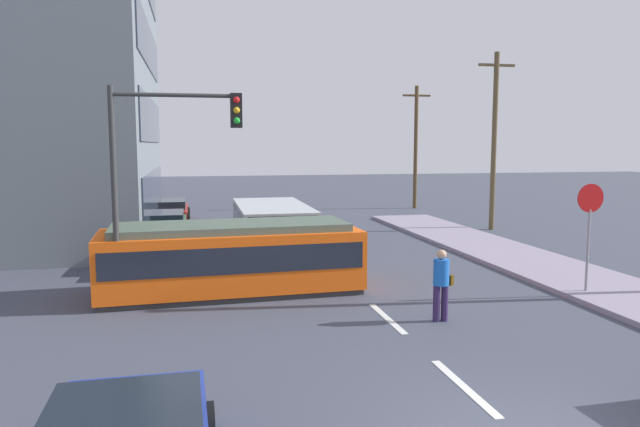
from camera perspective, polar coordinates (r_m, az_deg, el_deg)
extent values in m
plane|color=#414554|center=(17.77, 2.36, -6.47)|extent=(120.00, 120.00, 0.00)
cube|color=gray|center=(17.40, 28.44, -7.34)|extent=(3.20, 36.00, 0.14)
cube|color=silver|center=(10.57, 13.76, -15.99)|extent=(0.16, 2.40, 0.01)
cube|color=silver|center=(14.06, 6.52, -10.05)|extent=(0.16, 2.40, 0.01)
cube|color=silver|center=(22.78, -0.96, -3.52)|extent=(0.16, 2.40, 0.01)
cube|color=silver|center=(28.62, -3.30, -1.42)|extent=(0.16, 2.40, 0.01)
cube|color=#2D3847|center=(27.57, -15.83, 2.03)|extent=(0.06, 12.04, 1.92)
cube|color=#2D3847|center=(27.50, -16.05, 8.68)|extent=(0.06, 12.04, 1.92)
cube|color=#2D3847|center=(27.81, -16.27, 15.28)|extent=(0.06, 12.04, 1.92)
cube|color=#F65810|center=(16.32, -8.58, -4.36)|extent=(7.09, 2.81, 1.57)
cube|color=#2D2D2D|center=(16.51, -8.52, -7.30)|extent=(6.95, 2.68, 0.15)
cube|color=#4D5E50|center=(16.18, -8.63, -1.28)|extent=(6.38, 2.40, 0.20)
cube|color=#1E232D|center=(16.29, -8.59, -3.71)|extent=(6.82, 2.84, 0.69)
cube|color=#B3B8BC|center=(21.68, -4.66, -1.19)|extent=(2.54, 5.83, 1.56)
cube|color=black|center=(18.85, -3.58, -1.65)|extent=(2.25, 0.14, 0.93)
cube|color=black|center=(21.65, -4.66, -0.45)|extent=(2.58, 4.96, 0.62)
cylinder|color=black|center=(19.96, -3.97, -3.69)|extent=(2.56, 0.92, 0.90)
cylinder|color=black|center=(23.60, -5.20, -2.09)|extent=(2.56, 0.92, 0.90)
cylinder|color=#30204B|center=(13.90, 11.22, -8.54)|extent=(0.16, 0.16, 0.85)
cylinder|color=#30204B|center=(13.98, 11.98, -8.47)|extent=(0.16, 0.16, 0.85)
cylinder|color=blue|center=(13.77, 11.67, -5.59)|extent=(0.36, 0.36, 0.60)
sphere|color=tan|center=(13.68, 11.71, -3.92)|extent=(0.22, 0.22, 0.22)
cube|color=#593A0A|center=(13.94, 12.40, -6.30)|extent=(0.18, 0.22, 0.24)
cylinder|color=black|center=(8.46, -10.98, -19.59)|extent=(0.23, 0.64, 0.64)
cube|color=black|center=(20.34, -15.56, -3.55)|extent=(1.77, 4.18, 0.55)
cube|color=black|center=(20.12, -15.63, -2.29)|extent=(1.63, 2.30, 0.40)
cylinder|color=black|center=(21.68, -17.67, -3.52)|extent=(0.22, 0.64, 0.64)
cylinder|color=black|center=(21.57, -13.01, -3.42)|extent=(0.22, 0.64, 0.64)
cylinder|color=black|center=(19.23, -18.39, -4.82)|extent=(0.22, 0.64, 0.64)
cylinder|color=black|center=(19.11, -13.13, -4.72)|extent=(0.22, 0.64, 0.64)
cube|color=#255C33|center=(26.08, -14.94, -1.31)|extent=(1.86, 4.49, 0.55)
cube|color=black|center=(25.87, -14.99, -0.31)|extent=(1.71, 2.47, 0.40)
cylinder|color=black|center=(27.50, -16.74, -1.37)|extent=(0.22, 0.64, 0.64)
cylinder|color=black|center=(27.41, -12.86, -1.28)|extent=(0.22, 0.64, 0.64)
cylinder|color=black|center=(24.84, -17.22, -2.23)|extent=(0.22, 0.64, 0.64)
cylinder|color=black|center=(24.74, -12.92, -2.13)|extent=(0.22, 0.64, 0.64)
cube|color=#AA2018|center=(31.65, -14.32, 0.09)|extent=(1.78, 4.59, 0.55)
cube|color=black|center=(31.45, -14.35, 0.92)|extent=(1.62, 2.53, 0.40)
cylinder|color=black|center=(33.09, -15.70, -0.01)|extent=(0.23, 0.64, 0.64)
cylinder|color=black|center=(33.01, -12.69, 0.06)|extent=(0.23, 0.64, 0.64)
cylinder|color=black|center=(30.37, -16.06, -0.60)|extent=(0.23, 0.64, 0.64)
cylinder|color=black|center=(30.29, -12.78, -0.53)|extent=(0.23, 0.64, 0.64)
cylinder|color=gray|center=(17.28, 24.52, -3.26)|extent=(0.07, 0.07, 2.20)
cylinder|color=red|center=(17.11, 24.75, 1.37)|extent=(0.76, 0.04, 0.76)
cylinder|color=#333333|center=(14.93, -19.28, 1.20)|extent=(0.14, 0.14, 5.43)
cylinder|color=#333333|center=(14.80, -13.92, 11.08)|extent=(2.93, 0.10, 0.10)
cube|color=black|center=(14.81, -8.13, 9.84)|extent=(0.28, 0.24, 0.84)
sphere|color=red|center=(14.70, -8.11, 10.85)|extent=(0.16, 0.16, 0.16)
sphere|color=gold|center=(14.68, -8.09, 9.87)|extent=(0.16, 0.16, 0.16)
sphere|color=green|center=(14.67, -8.07, 8.90)|extent=(0.16, 0.16, 0.16)
cylinder|color=brown|center=(29.01, 16.52, 6.64)|extent=(0.24, 0.24, 8.30)
cube|color=brown|center=(29.24, 16.76, 13.61)|extent=(1.80, 0.12, 0.12)
cylinder|color=brown|center=(37.87, 9.26, 6.32)|extent=(0.24, 0.24, 7.69)
cube|color=brown|center=(37.99, 9.35, 11.22)|extent=(1.80, 0.12, 0.12)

